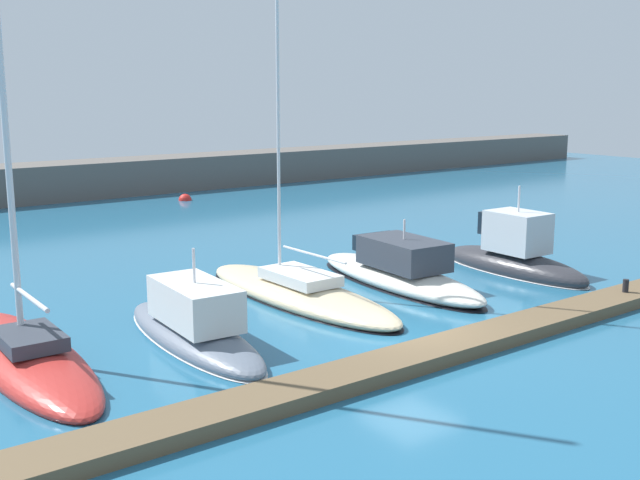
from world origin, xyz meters
TOP-DOWN VIEW (x-y plane):
  - ground_plane at (0.00, 0.00)m, footprint 120.00×120.00m
  - dock_pier at (0.00, -1.53)m, footprint 25.12×1.44m
  - breakwater_seawall at (0.00, 34.91)m, footprint 108.00×3.91m
  - sailboat_red_nearest at (-9.49, 4.81)m, footprint 2.65×9.75m
  - motorboat_slate_second at (-5.11, 3.71)m, footprint 2.62×8.02m
  - sailboat_sand_third at (-0.04, 5.61)m, footprint 2.79×10.22m
  - motorboat_ivory_fourth at (4.07, 4.93)m, footprint 3.16×9.14m
  - motorboat_charcoal_fifth at (9.08, 3.68)m, footprint 2.30×7.11m
  - mooring_buoy_red at (8.09, 29.41)m, footprint 0.84×0.84m
  - dock_bollard at (8.49, -1.53)m, footprint 0.20×0.20m

SIDE VIEW (x-z plane):
  - ground_plane at x=0.00m, z-range 0.00..0.00m
  - mooring_buoy_red at x=8.09m, z-range -0.42..0.42m
  - dock_pier at x=0.00m, z-range 0.00..0.37m
  - sailboat_sand_third at x=-0.04m, z-range -7.74..8.23m
  - sailboat_red_nearest at x=-9.49m, z-range -8.06..8.65m
  - motorboat_slate_second at x=-5.11m, z-range -1.09..1.99m
  - motorboat_ivory_fourth at x=4.07m, z-range -0.86..1.84m
  - motorboat_charcoal_fifth at x=9.08m, z-range -1.36..2.49m
  - dock_bollard at x=8.49m, z-range 0.37..0.81m
  - breakwater_seawall at x=0.00m, z-range 0.00..2.37m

